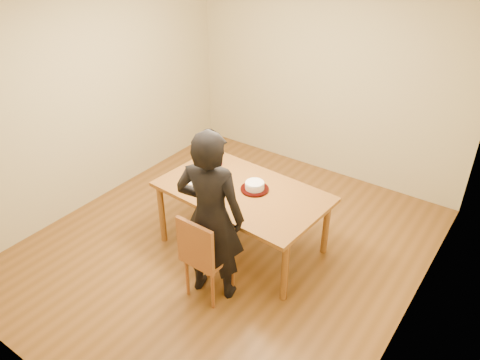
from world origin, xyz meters
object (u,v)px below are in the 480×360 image
Objects in this scene: dining_table at (243,192)px; cake at (255,186)px; person at (211,217)px; dining_chair at (209,256)px; cake_plate at (255,189)px.

cake is at bearing 38.13° from dining_table.
dining_table is 1.00× the size of person.
person is (0.05, -0.80, 0.08)m from cake.
person reaches higher than dining_table.
dining_chair is 1.23× the size of cake_plate.
dining_table is 0.15m from cake.
dining_chair is at bearing 72.70° from person.
person is (0.15, -0.73, 0.16)m from dining_table.
dining_chair is 0.44m from person.
cake is at bearing 0.00° from cake_plate.
dining_table is 0.13m from cake_plate.
dining_chair is at bearing -75.12° from dining_table.
dining_table is at bearing -95.69° from person.
cake reaches higher than dining_table.
cake_plate is (-0.05, 0.85, 0.31)m from dining_chair.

